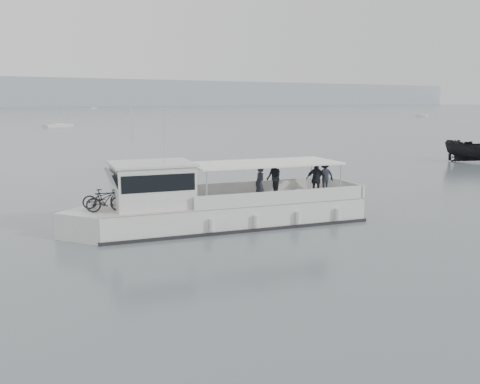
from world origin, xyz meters
TOP-DOWN VIEW (x-y plane):
  - ground at (0.00, 0.00)m, footprint 1400.00×1400.00m
  - tour_boat at (-2.80, 2.42)m, footprint 15.04×6.30m
  - dark_motorboat at (33.29, 11.71)m, footprint 5.25×6.55m

SIDE VIEW (x-z plane):
  - ground at x=0.00m, z-range 0.00..0.00m
  - tour_boat at x=-2.80m, z-range -2.11..4.17m
  - dark_motorboat at x=33.29m, z-range 0.00..2.41m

